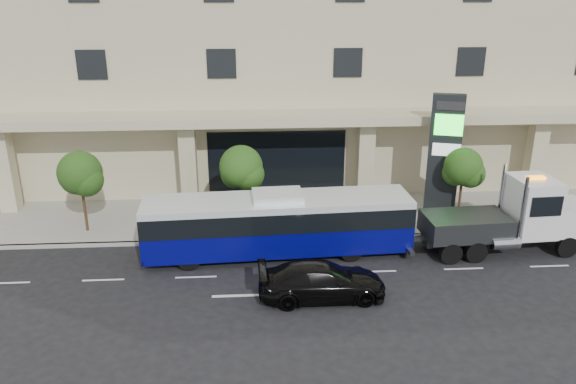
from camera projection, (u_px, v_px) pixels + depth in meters
name	position (u px, v px, depth m)	size (l,w,h in m)	color
ground	(285.00, 259.00, 26.22)	(120.00, 120.00, 0.00)	black
sidewalk	(280.00, 216.00, 30.88)	(120.00, 6.00, 0.15)	gray
curb	(283.00, 239.00, 28.07)	(120.00, 0.30, 0.15)	gray
convention_center	(271.00, 19.00, 37.24)	(60.00, 17.60, 20.00)	#BBB08C
tree_left	(81.00, 176.00, 27.91)	(2.27, 2.20, 4.22)	#422B19
tree_mid	(242.00, 170.00, 28.35)	(2.28, 2.20, 4.38)	#422B19
tree_right	(464.00, 170.00, 29.12)	(2.10, 2.00, 4.04)	#422B19
city_bus	(278.00, 223.00, 26.15)	(12.53, 3.28, 3.14)	black
tow_truck	(514.00, 218.00, 26.52)	(9.00, 2.65, 4.09)	#2D3033
black_sedan	(322.00, 281.00, 22.74)	(2.10, 5.17, 1.50)	black
signage_pylon	(444.00, 155.00, 29.84)	(1.75, 1.07, 6.66)	black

